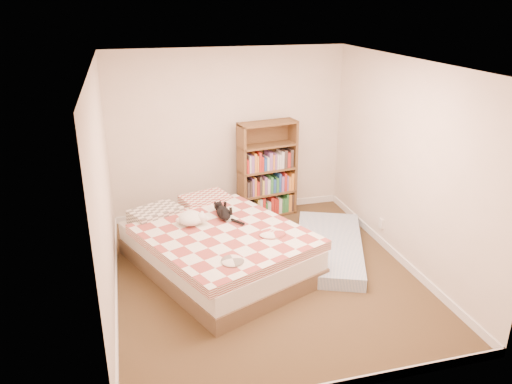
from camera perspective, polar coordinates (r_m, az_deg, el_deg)
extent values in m
cube|color=#42331C|center=(6.12, 1.07, -9.46)|extent=(3.50, 4.00, 0.01)
cube|color=white|center=(5.30, 1.25, 14.48)|extent=(3.50, 4.00, 0.01)
cube|color=beige|center=(7.44, -3.12, 6.63)|extent=(3.50, 0.01, 2.50)
cube|color=beige|center=(3.87, 9.41, -8.04)|extent=(3.50, 0.01, 2.50)
cube|color=beige|center=(5.40, -17.01, -0.04)|extent=(0.01, 4.00, 2.50)
cube|color=beige|center=(6.27, 16.73, 2.95)|extent=(0.01, 4.00, 2.50)
cube|color=white|center=(7.82, -2.93, -1.92)|extent=(3.50, 0.02, 0.10)
cube|color=white|center=(5.92, -15.66, -10.91)|extent=(0.02, 4.00, 0.10)
cube|color=white|center=(6.73, 15.58, -6.81)|extent=(0.02, 4.00, 0.10)
cube|color=white|center=(6.92, 14.12, -3.51)|extent=(0.03, 0.09, 0.13)
cube|color=brown|center=(6.24, -4.39, -7.76)|extent=(2.36, 2.72, 0.20)
cube|color=silver|center=(6.14, -4.44, -6.00)|extent=(2.32, 2.66, 0.23)
cube|color=#9F413B|center=(6.07, -4.49, -4.57)|extent=(2.27, 2.37, 0.11)
cube|color=#655F56|center=(6.78, -8.95, -1.59)|extent=(0.73, 0.61, 0.17)
cube|color=#9F413B|center=(6.88, -2.75, -0.99)|extent=(0.73, 0.61, 0.17)
cube|color=#59321E|center=(7.36, -1.83, 2.28)|extent=(0.09, 0.30, 1.46)
cube|color=#59321E|center=(7.59, 4.35, 2.80)|extent=(0.09, 0.30, 1.46)
cube|color=#59321E|center=(7.59, 1.02, 2.87)|extent=(0.87, 0.16, 1.46)
cube|color=#59321E|center=(7.72, 1.26, -2.46)|extent=(0.91, 0.43, 0.03)
cube|color=#59321E|center=(7.46, 1.31, 2.62)|extent=(0.91, 0.43, 0.03)
cube|color=#59321E|center=(7.27, 1.36, 7.87)|extent=(0.91, 0.43, 0.03)
cube|color=#6C8FB5|center=(6.65, 8.32, -6.22)|extent=(1.47, 2.03, 0.17)
ellipsoid|color=black|center=(6.29, -3.73, -2.39)|extent=(0.21, 0.40, 0.12)
sphere|color=black|center=(6.47, -4.09, -1.61)|extent=(0.13, 0.13, 0.12)
cone|color=black|center=(6.48, -4.45, -1.13)|extent=(0.04, 0.04, 0.04)
cone|color=black|center=(6.49, -3.86, -1.07)|extent=(0.04, 0.04, 0.04)
cylinder|color=black|center=(6.10, -2.36, -3.50)|extent=(0.06, 0.22, 0.04)
ellipsoid|color=white|center=(6.14, -7.48, -2.96)|extent=(0.40, 0.42, 0.16)
sphere|color=white|center=(6.05, -6.49, -3.11)|extent=(0.17, 0.17, 0.13)
sphere|color=white|center=(6.02, -5.99, -3.36)|extent=(0.08, 0.08, 0.06)
sphere|color=white|center=(6.19, -8.77, -3.01)|extent=(0.09, 0.09, 0.07)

